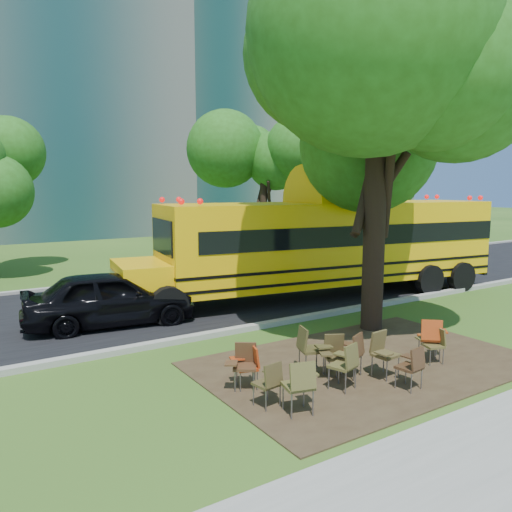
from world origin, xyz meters
TOP-DOWN VIEW (x-y plane):
  - ground at (0.00, 0.00)m, footprint 160.00×160.00m
  - dirt_patch at (1.00, -0.50)m, footprint 7.00×4.50m
  - asphalt_road at (0.00, 7.00)m, footprint 80.00×8.00m
  - kerb_near at (0.00, 3.00)m, footprint 80.00×0.25m
  - kerb_far at (0.00, 11.10)m, footprint 80.00×0.25m
  - building_right at (24.00, 38.00)m, footprint 30.00×16.00m
  - bg_tree_3 at (8.00, 14.00)m, footprint 5.60×5.60m
  - bg_tree_4 at (16.00, 13.00)m, footprint 5.00×5.00m
  - main_tree at (3.02, 1.32)m, footprint 7.20×7.20m
  - school_bus at (4.79, 5.05)m, footprint 13.44×4.67m
  - chair_0 at (-1.93, -1.16)m, footprint 0.55×0.55m
  - chair_1 at (-1.66, -1.67)m, footprint 0.73×0.57m
  - chair_2 at (-0.34, -1.31)m, footprint 0.63×0.68m
  - chair_3 at (-0.09, -0.71)m, footprint 0.72×0.56m
  - chair_4 at (0.70, -1.97)m, footprint 0.57×0.56m
  - chair_5 at (0.71, -1.23)m, footprint 0.61×0.59m
  - chair_6 at (2.25, -1.26)m, footprint 0.49×0.62m
  - chair_7 at (2.34, -1.12)m, footprint 0.82×0.65m
  - chair_8 at (-1.79, -0.25)m, footprint 0.50×0.64m
  - chair_9 at (-1.88, -0.23)m, footprint 0.75×0.59m
  - chair_10 at (-0.38, -0.30)m, footprint 0.59×0.76m
  - chair_11 at (0.20, -0.92)m, footprint 0.63×0.73m
  - black_car at (-2.69, 5.39)m, footprint 4.70×2.36m

SIDE VIEW (x-z plane):
  - ground at x=0.00m, z-range 0.00..0.00m
  - dirt_patch at x=1.00m, z-range 0.00..0.03m
  - asphalt_road at x=0.00m, z-range 0.00..0.04m
  - kerb_near at x=0.00m, z-range 0.00..0.14m
  - kerb_far at x=0.00m, z-range 0.00..0.14m
  - chair_6 at x=2.25m, z-range 0.09..0.88m
  - chair_8 at x=-1.79m, z-range 0.10..0.92m
  - chair_0 at x=-1.93m, z-range 0.10..0.92m
  - chair_4 at x=0.70m, z-range 0.10..0.96m
  - chair_3 at x=-0.09m, z-range 0.10..0.97m
  - chair_9 at x=-1.88m, z-range 0.10..0.98m
  - chair_2 at x=-0.34m, z-range 0.11..1.03m
  - chair_11 at x=0.20m, z-range 0.11..1.03m
  - chair_5 at x=0.71m, z-range 0.11..1.03m
  - chair_7 at x=2.34m, z-range 0.11..1.06m
  - chair_1 at x=-1.66m, z-range 0.11..1.08m
  - chair_10 at x=-0.38m, z-range 0.11..1.08m
  - black_car at x=-2.69m, z-range 0.00..1.54m
  - school_bus at x=4.79m, z-range 0.25..3.48m
  - bg_tree_4 at x=16.00m, z-range 0.92..7.77m
  - bg_tree_3 at x=8.00m, z-range 1.11..8.95m
  - main_tree at x=3.02m, z-range 1.08..10.46m
  - building_right at x=24.00m, z-range 0.00..25.00m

